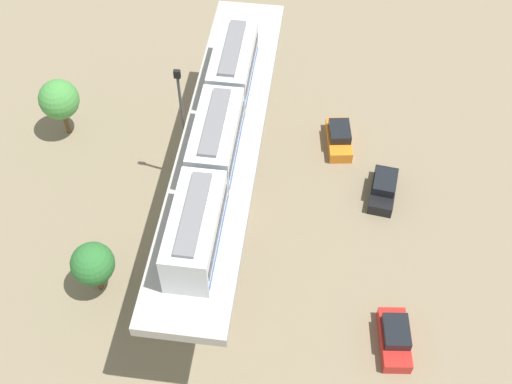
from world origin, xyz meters
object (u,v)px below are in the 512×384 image
Objects in this scene: parked_car_orange at (339,138)px; parked_car_black at (384,188)px; parked_car_red at (395,338)px; train at (216,139)px; tree_near_viaduct at (93,264)px; tree_mid_lot at (59,100)px; signal_post at (183,123)px.

parked_car_orange is 1.01× the size of parked_car_black.
parked_car_red is at bearing -79.47° from parked_car_black.
parked_car_red is (12.52, -7.40, -9.12)m from train.
parked_car_red and parked_car_orange have the same top height.
tree_mid_lot reaches higher than tree_near_viaduct.
parked_car_orange is at bearing 45.09° from tree_near_viaduct.
tree_mid_lot is at bearing 162.36° from signal_post.
train is 1.88× the size of signal_post.
train is at bearing 143.02° from parked_car_red.
parked_car_red is 12.37m from parked_car_black.
parked_car_black is at bearing -61.72° from parked_car_orange.
signal_post is (-11.42, -5.02, 5.25)m from parked_car_orange.
train reaches higher than signal_post.
signal_post is at bearing 68.54° from tree_near_viaduct.
signal_post reaches higher than tree_near_viaduct.
tree_mid_lot is at bearing 150.04° from train.
parked_car_red is 0.82× the size of tree_mid_lot.
parked_car_red is 20.29m from tree_near_viaduct.
signal_post is (-15.07, -0.16, 5.25)m from parked_car_black.
train is 4.69× the size of parked_car_red.
tree_near_viaduct reaches higher than parked_car_black.
tree_near_viaduct is (-7.58, -5.85, -6.82)m from train.
parked_car_red is at bearing -37.42° from signal_post.
train is 11.76m from tree_near_viaduct.
signal_post is at bearing -17.64° from tree_mid_lot.
train is at bearing -137.96° from parked_car_orange.
parked_car_black is 0.97× the size of tree_near_viaduct.
train reaches higher than tree_mid_lot.
train is 17.63m from tree_mid_lot.
signal_post is at bearing 136.19° from parked_car_red.
parked_car_black is at bearing 87.52° from parked_car_red.
tree_mid_lot is at bearing 143.35° from parked_car_red.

